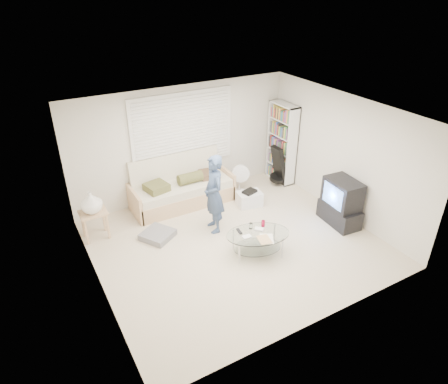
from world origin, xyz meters
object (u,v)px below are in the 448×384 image
tv_unit (341,203)px  futon_sofa (181,189)px  bookshelf (282,143)px  coffee_table (258,237)px

tv_unit → futon_sofa: bearing=136.8°
futon_sofa → bookshelf: bearing=-2.6°
futon_sofa → tv_unit: futon_sofa is taller
tv_unit → coffee_table: (-2.01, -0.03, -0.13)m
futon_sofa → bookshelf: (2.57, -0.12, 0.60)m
futon_sofa → bookshelf: bookshelf is taller
futon_sofa → tv_unit: size_ratio=2.31×
futon_sofa → coffee_table: size_ratio=1.70×
futon_sofa → coffee_table: (0.44, -2.33, -0.02)m
bookshelf → coffee_table: bookshelf is taller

